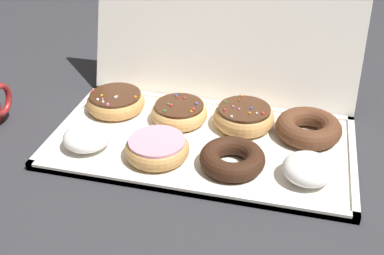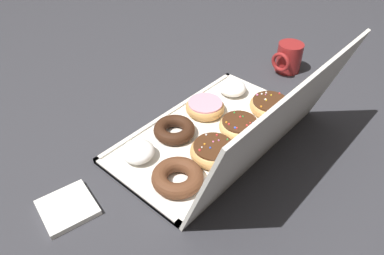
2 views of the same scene
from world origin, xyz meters
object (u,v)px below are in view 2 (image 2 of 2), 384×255
(sprinkle_donut_4, at_px, (270,105))
(sprinkle_donut_5, at_px, (239,126))
(pink_frosted_donut_1, at_px, (205,107))
(sprinkle_donut_6, at_px, (213,151))
(chocolate_cake_ring_donut_7, at_px, (178,177))
(napkin_stack, at_px, (68,208))
(donut_box, at_px, (209,134))
(coffee_mug, at_px, (289,57))
(chocolate_cake_ring_donut_2, at_px, (174,130))
(powdered_filled_donut_0, at_px, (232,88))
(powdered_filled_donut_3, at_px, (138,151))

(sprinkle_donut_4, height_order, sprinkle_donut_5, same)
(pink_frosted_donut_1, distance_m, sprinkle_donut_6, 0.19)
(chocolate_cake_ring_donut_7, bearing_deg, napkin_stack, -32.11)
(donut_box, xyz_separation_m, pink_frosted_donut_1, (-0.06, -0.07, 0.02))
(chocolate_cake_ring_donut_7, height_order, coffee_mug, coffee_mug)
(chocolate_cake_ring_donut_2, bearing_deg, coffee_mug, 175.19)
(powdered_filled_donut_0, distance_m, powdered_filled_donut_3, 0.38)
(sprinkle_donut_5, relative_size, chocolate_cake_ring_donut_7, 0.91)
(powdered_filled_donut_0, height_order, chocolate_cake_ring_donut_7, powdered_filled_donut_0)
(napkin_stack, bearing_deg, sprinkle_donut_4, 166.78)
(donut_box, height_order, chocolate_cake_ring_donut_2, chocolate_cake_ring_donut_2)
(powdered_filled_donut_3, bearing_deg, powdered_filled_donut_0, 179.87)
(sprinkle_donut_6, bearing_deg, coffee_mug, -170.00)
(powdered_filled_donut_3, xyz_separation_m, sprinkle_donut_6, (-0.12, 0.14, -0.00))
(chocolate_cake_ring_donut_7, bearing_deg, powdered_filled_donut_0, -161.17)
(sprinkle_donut_5, xyz_separation_m, napkin_stack, (0.45, -0.13, -0.02))
(donut_box, xyz_separation_m, sprinkle_donut_5, (-0.06, 0.06, 0.02))
(chocolate_cake_ring_donut_7, relative_size, napkin_stack, 1.08)
(chocolate_cake_ring_donut_2, bearing_deg, sprinkle_donut_5, 135.78)
(donut_box, xyz_separation_m, powdered_filled_donut_3, (0.19, -0.07, 0.03))
(donut_box, xyz_separation_m, sprinkle_donut_6, (0.07, 0.07, 0.03))
(sprinkle_donut_4, height_order, sprinkle_donut_6, sprinkle_donut_6)
(powdered_filled_donut_3, relative_size, napkin_stack, 0.75)
(sprinkle_donut_4, xyz_separation_m, sprinkle_donut_6, (0.26, 0.00, 0.00))
(donut_box, bearing_deg, chocolate_cake_ring_donut_7, 18.33)
(napkin_stack, bearing_deg, chocolate_cake_ring_donut_7, 147.89)
(chocolate_cake_ring_donut_2, distance_m, napkin_stack, 0.33)
(pink_frosted_donut_1, xyz_separation_m, napkin_stack, (0.46, -0.00, -0.02))
(sprinkle_donut_6, bearing_deg, napkin_stack, -22.82)
(sprinkle_donut_4, relative_size, coffee_mug, 1.13)
(powdered_filled_donut_0, xyz_separation_m, sprinkle_donut_4, (0.00, 0.13, -0.00))
(sprinkle_donut_4, xyz_separation_m, sprinkle_donut_5, (0.13, -0.01, 0.00))
(chocolate_cake_ring_donut_7, bearing_deg, pink_frosted_donut_1, -152.77)
(powdered_filled_donut_3, relative_size, sprinkle_donut_6, 0.72)
(powdered_filled_donut_0, height_order, chocolate_cake_ring_donut_2, powdered_filled_donut_0)
(powdered_filled_donut_0, distance_m, coffee_mug, 0.25)
(sprinkle_donut_5, height_order, chocolate_cake_ring_donut_7, sprinkle_donut_5)
(sprinkle_donut_5, relative_size, coffee_mug, 1.06)
(powdered_filled_donut_0, distance_m, napkin_stack, 0.59)
(powdered_filled_donut_0, relative_size, chocolate_cake_ring_donut_2, 0.77)
(sprinkle_donut_4, distance_m, sprinkle_donut_5, 0.13)
(chocolate_cake_ring_donut_7, bearing_deg, sprinkle_donut_4, 179.03)
(powdered_filled_donut_0, relative_size, pink_frosted_donut_1, 0.76)
(sprinkle_donut_6, xyz_separation_m, chocolate_cake_ring_donut_7, (0.12, -0.01, -0.00))
(powdered_filled_donut_0, relative_size, sprinkle_donut_4, 0.73)
(powdered_filled_donut_3, bearing_deg, sprinkle_donut_6, 132.37)
(pink_frosted_donut_1, distance_m, sprinkle_donut_5, 0.12)
(powdered_filled_donut_0, distance_m, sprinkle_donut_4, 0.13)
(sprinkle_donut_4, relative_size, napkin_stack, 1.05)
(donut_box, bearing_deg, sprinkle_donut_4, 160.54)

